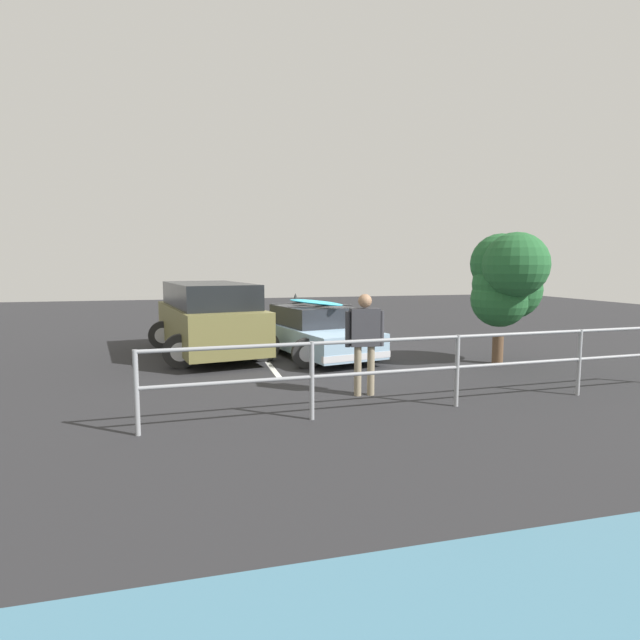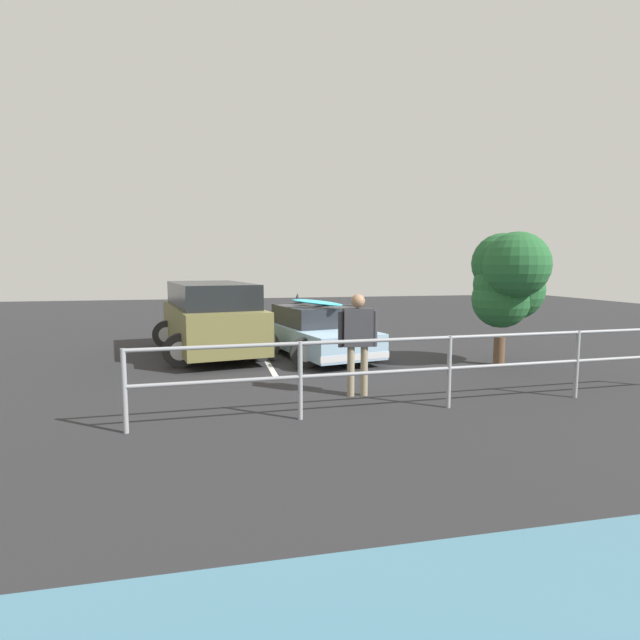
% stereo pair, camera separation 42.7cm
% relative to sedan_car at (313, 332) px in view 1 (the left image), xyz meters
% --- Properties ---
extents(ground_plane, '(44.00, 44.00, 0.02)m').
position_rel_sedan_car_xyz_m(ground_plane, '(0.05, 0.09, -0.60)').
color(ground_plane, '#28282B').
rests_on(ground_plane, ground).
extents(parking_stripe, '(0.12, 4.80, 0.00)m').
position_rel_sedan_car_xyz_m(parking_stripe, '(1.25, 0.04, -0.59)').
color(parking_stripe, silver).
rests_on(parking_stripe, ground).
extents(sedan_car, '(2.85, 4.45, 1.51)m').
position_rel_sedan_car_xyz_m(sedan_car, '(0.00, 0.00, 0.00)').
color(sedan_car, '#8CADC6').
rests_on(sedan_car, ground).
extents(suv_car, '(3.11, 4.98, 1.80)m').
position_rel_sedan_car_xyz_m(suv_car, '(2.50, -0.74, 0.34)').
color(suv_car, brown).
rests_on(suv_car, ground).
extents(person_bystander, '(0.68, 0.23, 1.75)m').
position_rel_sedan_car_xyz_m(person_bystander, '(0.06, 3.97, 0.46)').
color(person_bystander, gray).
rests_on(person_bystander, ground).
extents(railing_fence, '(9.60, 0.44, 1.15)m').
position_rel_sedan_car_xyz_m(railing_fence, '(-1.13, 4.98, 0.19)').
color(railing_fence, gray).
rests_on(railing_fence, ground).
extents(bush_near_left, '(1.74, 1.99, 2.94)m').
position_rel_sedan_car_xyz_m(bush_near_left, '(-3.89, 2.19, 1.32)').
color(bush_near_left, brown).
rests_on(bush_near_left, ground).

